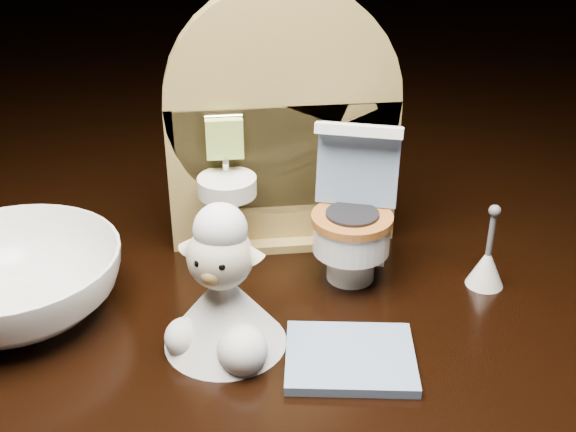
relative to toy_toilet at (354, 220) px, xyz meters
The scene contains 6 objects.
backdrop_panel 0.06m from the toy_toilet, 132.40° to the left, with size 0.13×0.05×0.15m.
toy_toilet is the anchor object (origin of this frame).
bath_mat 0.08m from the toy_toilet, 102.13° to the right, with size 0.06×0.05×0.00m, color #677FA1.
toilet_brush 0.07m from the toy_toilet, 18.81° to the right, with size 0.02×0.02×0.05m.
plush_lamb 0.09m from the toy_toilet, 141.62° to the right, with size 0.06×0.06×0.08m.
ceramic_bowl 0.18m from the toy_toilet, behind, with size 0.11×0.11×0.03m, color white.
Camera 1 is at (-0.04, -0.31, 0.21)m, focal length 45.00 mm.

